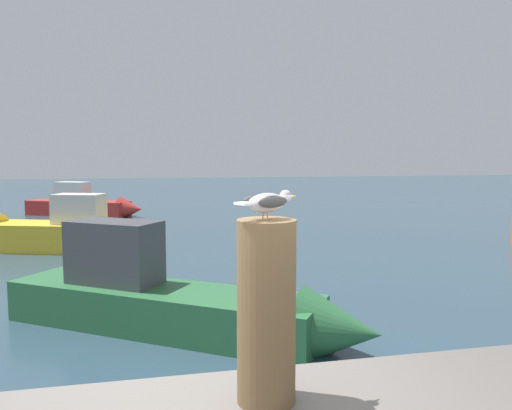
% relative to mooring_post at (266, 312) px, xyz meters
% --- Properties ---
extents(mooring_post, '(0.30, 0.30, 0.95)m').
position_rel_mooring_post_xyz_m(mooring_post, '(0.00, 0.00, 0.00)').
color(mooring_post, brown).
rests_on(mooring_post, harbor_quay).
extents(seagull, '(0.37, 0.23, 0.14)m').
position_rel_mooring_post_xyz_m(seagull, '(0.01, 0.00, 0.57)').
color(seagull, tan).
rests_on(seagull, mooring_post).
extents(boat_red, '(5.47, 3.53, 1.68)m').
position_rel_mooring_post_xyz_m(boat_red, '(-3.22, 21.20, -1.43)').
color(boat_red, '#B72D28').
rests_on(boat_red, ground_plane).
extents(boat_green, '(5.54, 4.30, 1.85)m').
position_rel_mooring_post_xyz_m(boat_green, '(-0.06, 5.08, -1.43)').
color(boat_green, '#2D6B3D').
rests_on(boat_green, ground_plane).
extents(boat_yellow, '(5.49, 2.93, 1.80)m').
position_rel_mooring_post_xyz_m(boat_yellow, '(-3.47, 12.76, -1.40)').
color(boat_yellow, yellow).
rests_on(boat_yellow, ground_plane).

